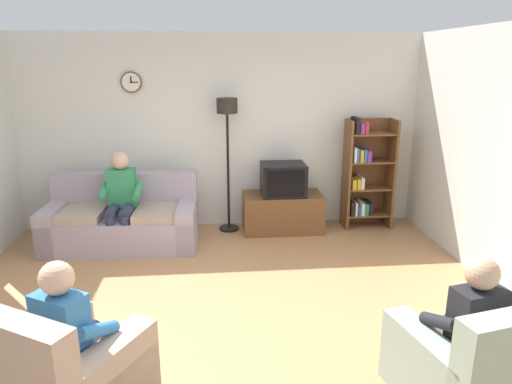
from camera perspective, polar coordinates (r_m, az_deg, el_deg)
name	(u,v)px	position (r m, az deg, el deg)	size (l,w,h in m)	color
ground_plane	(230,317)	(4.50, -3.24, -15.21)	(12.00, 12.00, 0.00)	#B27F51
back_wall_assembly	(221,132)	(6.58, -4.35, 7.41)	(6.20, 0.17, 2.70)	silver
couch	(122,222)	(6.21, -16.22, -3.60)	(1.93, 0.94, 0.90)	#A899A8
tv_stand	(282,212)	(6.51, 3.29, -2.51)	(1.10, 0.56, 0.53)	brown
tv	(283,179)	(6.35, 3.39, 1.58)	(0.60, 0.49, 0.44)	black
bookshelf	(365,173)	(6.71, 13.34, 2.27)	(0.68, 0.36, 1.59)	brown
floor_lamp	(227,128)	(6.26, -3.57, 7.90)	(0.28, 0.28, 1.85)	black
armchair_near_window	(69,376)	(3.56, -22.19, -20.34)	(1.13, 1.16, 0.90)	tan
armchair_near_bookshelf	(468,369)	(3.68, 24.84, -19.28)	(0.97, 1.03, 0.90)	gray
person_on_couch	(121,196)	(5.99, -16.41, -0.47)	(0.52, 0.55, 1.24)	#338C59
person_in_left_armchair	(74,328)	(3.43, -21.64, -15.38)	(0.61, 0.63, 1.12)	#3372B2
person_in_right_armchair	(465,322)	(3.57, 24.47, -14.42)	(0.57, 0.59, 1.12)	black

